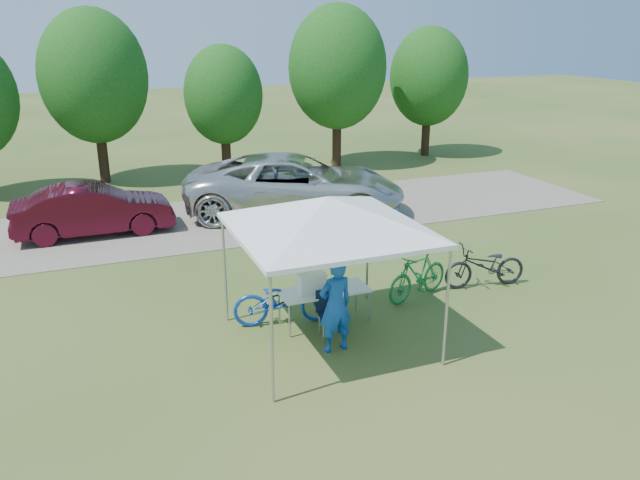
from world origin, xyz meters
The scene contains 14 objects.
ground centered at (0.00, 0.00, 0.00)m, with size 100.00×100.00×0.00m, color #2D5119.
gravel_strip centered at (0.00, 8.00, 0.01)m, with size 24.00×5.00×0.02m, color gray.
canopy centered at (0.00, 0.00, 2.65)m, with size 4.53×4.53×3.00m.
treeline centered at (-0.29, 14.05, 3.53)m, with size 24.89×4.28×6.30m.
folding_table centered at (0.21, 0.69, 0.66)m, with size 1.71×0.71×0.70m.
folding_chair centered at (0.13, 0.21, 0.51)m, with size 0.51×0.53×0.87m.
cooler centered at (-0.06, 0.69, 0.89)m, with size 0.52×0.36×0.38m.
ice_cream_cup centered at (0.59, 0.64, 0.73)m, with size 0.07×0.07×0.05m, color yellow.
cyclist centered at (0.00, -0.34, 0.86)m, with size 0.63×0.41×1.72m, color #154DB0.
bike_blue centered at (-0.50, 0.97, 0.51)m, with size 0.68×1.95×1.02m, color #143EB0.
bike_green centered at (2.48, 1.09, 0.52)m, with size 0.49×1.73×1.04m, color #1C7F35.
bike_dark centered at (4.15, 1.07, 0.49)m, with size 0.65×1.85×0.97m, color black.
minivan centered at (2.12, 7.77, 0.92)m, with size 3.00×6.50×1.81m, color silver.
sedan centered at (-3.62, 8.01, 0.71)m, with size 1.46×4.18×1.38m, color #420B19.
Camera 1 is at (-3.83, -9.39, 5.45)m, focal length 35.00 mm.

